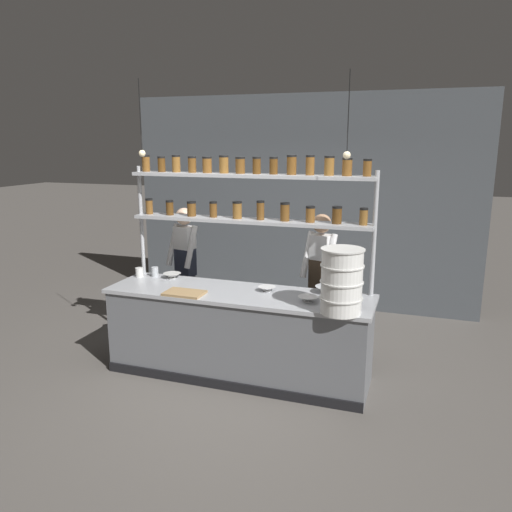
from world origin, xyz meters
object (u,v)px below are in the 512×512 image
object	(u,v)px
spice_shelf_unit	(250,199)
chef_left	(185,264)
prep_bowl_near_right	(308,299)
container_stack	(342,281)
serving_cup_front	(139,272)
chef_center	(320,276)
cutting_board	(184,293)
prep_bowl_center_front	(327,290)
serving_cup_by_board	(155,272)
prep_bowl_near_left	(172,276)
prep_bowl_center_back	(267,289)

from	to	relation	value
spice_shelf_unit	chef_left	xyz separation A→B (m)	(-1.04, 0.51, -0.90)
chef_left	prep_bowl_near_right	size ratio (longest dim) A/B	8.30
chef_left	container_stack	bearing A→B (deg)	-15.16
serving_cup_front	chef_center	bearing A→B (deg)	17.19
cutting_board	prep_bowl_center_front	world-z (taller)	prep_bowl_center_front
chef_center	serving_cup_by_board	distance (m)	1.89
chef_center	prep_bowl_near_left	size ratio (longest dim) A/B	8.12
chef_center	serving_cup_front	size ratio (longest dim) A/B	15.56
spice_shelf_unit	prep_bowl_near_right	bearing A→B (deg)	-29.17
chef_left	cutting_board	bearing A→B (deg)	-50.78
prep_bowl_near_left	prep_bowl_center_back	size ratio (longest dim) A/B	1.12
spice_shelf_unit	serving_cup_by_board	size ratio (longest dim) A/B	24.25
chef_center	cutting_board	bearing A→B (deg)	-121.99
container_stack	prep_bowl_center_back	world-z (taller)	container_stack
chef_left	prep_bowl_center_front	world-z (taller)	chef_left
cutting_board	prep_bowl_near_right	size ratio (longest dim) A/B	2.02
prep_bowl_near_right	serving_cup_front	bearing A→B (deg)	172.40
chef_left	chef_center	world-z (taller)	chef_center
prep_bowl_center_front	prep_bowl_near_left	bearing A→B (deg)	-179.88
prep_bowl_near_left	prep_bowl_near_right	xyz separation A→B (m)	(1.65, -0.34, -0.00)
prep_bowl_center_back	container_stack	bearing A→B (deg)	-26.56
chef_center	serving_cup_by_board	bearing A→B (deg)	-146.92
chef_left	prep_bowl_center_back	distance (m)	1.49
cutting_board	chef_center	bearing A→B (deg)	41.45
chef_left	cutting_board	xyz separation A→B (m)	(0.54, -1.09, -0.01)
container_stack	serving_cup_front	xyz separation A→B (m)	(-2.38, 0.48, -0.24)
prep_bowl_near_right	spice_shelf_unit	bearing A→B (deg)	150.83
prep_bowl_near_left	prep_bowl_near_right	world-z (taller)	prep_bowl_near_left
chef_center	prep_bowl_near_right	distance (m)	0.88
serving_cup_by_board	chef_center	bearing A→B (deg)	16.52
prep_bowl_near_right	serving_cup_by_board	world-z (taller)	serving_cup_by_board
container_stack	prep_bowl_near_left	distance (m)	2.09
spice_shelf_unit	serving_cup_front	size ratio (longest dim) A/B	25.01
container_stack	chef_center	bearing A→B (deg)	110.63
spice_shelf_unit	prep_bowl_near_left	world-z (taller)	spice_shelf_unit
chef_left	serving_cup_by_board	xyz separation A→B (m)	(-0.09, -0.59, 0.03)
prep_bowl_center_front	prep_bowl_center_back	distance (m)	0.62
prep_bowl_near_left	serving_cup_by_board	xyz separation A→B (m)	(-0.22, -0.00, 0.03)
chef_center	prep_bowl_near_left	distance (m)	1.68
prep_bowl_near_left	prep_bowl_center_front	xyz separation A→B (m)	(1.77, 0.00, 0.01)
prep_bowl_near_left	serving_cup_front	bearing A→B (deg)	-168.95
container_stack	prep_bowl_center_front	bearing A→B (deg)	112.17
prep_bowl_near_left	cutting_board	bearing A→B (deg)	-51.03
cutting_board	prep_bowl_center_front	size ratio (longest dim) A/B	1.60
chef_center	cutting_board	world-z (taller)	chef_center
prep_bowl_center_back	spice_shelf_unit	bearing A→B (deg)	141.17
prep_bowl_center_front	serving_cup_by_board	distance (m)	1.99
prep_bowl_center_front	serving_cup_front	size ratio (longest dim) A/B	2.35
chef_center	prep_bowl_center_back	size ratio (longest dim) A/B	9.11
container_stack	prep_bowl_center_front	xyz separation A→B (m)	(-0.23, 0.56, -0.26)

